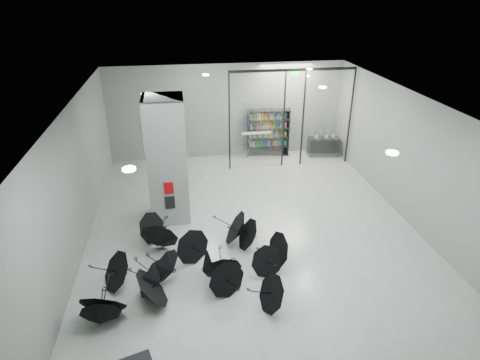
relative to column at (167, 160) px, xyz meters
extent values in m
plane|color=gray|center=(2.50, -2.00, -2.00)|extent=(14.00, 14.00, 0.00)
cube|color=gray|center=(2.50, -2.00, 2.00)|extent=(10.00, 14.00, 0.02)
cube|color=slate|center=(2.50, 5.00, 0.00)|extent=(10.00, 0.02, 4.00)
cube|color=slate|center=(-2.50, -2.00, 0.00)|extent=(0.02, 14.00, 4.00)
cube|color=slate|center=(7.50, -2.00, 0.00)|extent=(0.02, 14.00, 4.00)
cube|color=slate|center=(0.00, 0.00, 0.00)|extent=(1.20, 1.20, 4.00)
cube|color=#A50A07|center=(0.00, -0.62, -0.65)|extent=(0.28, 0.04, 0.38)
cube|color=black|center=(0.00, -0.62, -1.15)|extent=(0.30, 0.03, 0.42)
cube|color=#0CE533|center=(4.90, 3.30, 1.82)|extent=(0.30, 0.06, 0.15)
cube|color=silver|center=(3.50, 3.50, 0.00)|extent=(2.20, 0.02, 3.95)
cube|color=silver|center=(6.40, 3.50, 0.00)|extent=(2.00, 0.02, 3.95)
cube|color=black|center=(2.40, 3.50, 0.00)|extent=(0.06, 0.06, 4.00)
cube|color=black|center=(4.60, 3.50, 0.00)|extent=(0.06, 0.06, 4.00)
cube|color=black|center=(5.40, 3.50, 0.00)|extent=(0.06, 0.06, 4.00)
cube|color=black|center=(7.40, 3.50, 0.00)|extent=(0.06, 0.06, 4.00)
cube|color=black|center=(4.90, 3.50, 1.95)|extent=(5.00, 0.08, 0.10)
cube|color=black|center=(6.68, 4.30, -1.59)|extent=(1.41, 0.71, 0.81)
camera|label=1|loc=(0.43, -11.86, 4.96)|focal=30.67mm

